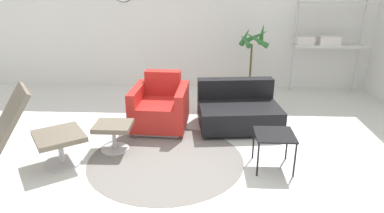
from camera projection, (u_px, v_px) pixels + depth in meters
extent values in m
plane|color=silver|center=(176.00, 154.00, 4.32)|extent=(12.00, 12.00, 0.00)
cube|color=silver|center=(188.00, 16.00, 6.56)|extent=(12.00, 0.06, 2.80)
cylinder|color=slate|center=(166.00, 159.00, 4.18)|extent=(1.89, 1.89, 0.01)
cylinder|color=#BCBCC1|center=(63.00, 163.00, 4.09)|extent=(0.61, 0.61, 0.02)
cylinder|color=#BCBCC1|center=(61.00, 151.00, 4.03)|extent=(0.06, 0.06, 0.30)
cube|color=#6B6051|center=(59.00, 136.00, 3.97)|extent=(0.75, 0.75, 0.06)
cube|color=#6B6051|center=(9.00, 118.00, 3.62)|extent=(0.68, 0.70, 0.63)
cylinder|color=#BCBCC1|center=(115.00, 149.00, 4.42)|extent=(0.36, 0.36, 0.02)
cylinder|color=#BCBCC1|center=(114.00, 138.00, 4.37)|extent=(0.05, 0.05, 0.28)
cube|color=#6B6051|center=(113.00, 126.00, 4.31)|extent=(0.46, 0.39, 0.06)
cube|color=silver|center=(161.00, 126.00, 5.07)|extent=(0.67, 0.70, 0.06)
cube|color=red|center=(160.00, 112.00, 5.00)|extent=(0.57, 0.84, 0.36)
cube|color=red|center=(163.00, 82.00, 5.17)|extent=(0.54, 0.21, 0.37)
cube|color=red|center=(182.00, 107.00, 4.94)|extent=(0.16, 0.83, 0.56)
cube|color=red|center=(138.00, 105.00, 4.99)|extent=(0.16, 0.83, 0.56)
cube|color=black|center=(238.00, 126.00, 5.09)|extent=(1.11, 0.85, 0.05)
cube|color=black|center=(238.00, 114.00, 5.02)|extent=(1.24, 1.00, 0.31)
cube|color=black|center=(235.00, 88.00, 5.23)|extent=(1.17, 0.32, 0.29)
cube|color=black|center=(275.00, 135.00, 3.87)|extent=(0.44, 0.44, 0.02)
cylinder|color=black|center=(258.00, 160.00, 3.77)|extent=(0.02, 0.02, 0.41)
cylinder|color=black|center=(295.00, 160.00, 3.75)|extent=(0.02, 0.02, 0.41)
cylinder|color=black|center=(253.00, 143.00, 4.14)|extent=(0.02, 0.02, 0.41)
cylinder|color=black|center=(287.00, 144.00, 4.13)|extent=(0.02, 0.02, 0.41)
cylinder|color=silver|center=(249.00, 90.00, 6.36)|extent=(0.24, 0.24, 0.25)
cylinder|color=#382819|center=(249.00, 85.00, 6.33)|extent=(0.22, 0.22, 0.02)
cylinder|color=brown|center=(251.00, 65.00, 6.19)|extent=(0.04, 0.04, 0.74)
cone|color=#2D6B33|center=(262.00, 34.00, 5.98)|extent=(0.12, 0.41, 0.44)
cone|color=#2D6B33|center=(256.00, 36.00, 6.19)|extent=(0.46, 0.29, 0.31)
cone|color=#2D6B33|center=(246.00, 36.00, 6.10)|extent=(0.28, 0.34, 0.33)
cone|color=#2D6B33|center=(245.00, 41.00, 5.98)|extent=(0.24, 0.35, 0.24)
cone|color=#2D6B33|center=(256.00, 39.00, 5.82)|extent=(0.48, 0.18, 0.33)
cylinder|color=#BCBCC1|center=(294.00, 42.00, 6.41)|extent=(0.03, 0.03, 1.93)
cylinder|color=#BCBCC1|center=(360.00, 42.00, 6.36)|extent=(0.03, 0.03, 1.93)
cube|color=silver|center=(329.00, 46.00, 6.30)|extent=(1.27, 0.28, 0.02)
cube|color=silver|center=(329.00, 45.00, 6.29)|extent=(1.27, 0.28, 0.02)
cube|color=silver|center=(335.00, 3.00, 6.03)|extent=(1.27, 0.28, 0.02)
cube|color=beige|center=(304.00, 41.00, 6.27)|extent=(0.30, 0.24, 0.18)
cube|color=silver|center=(329.00, 40.00, 6.25)|extent=(0.37, 0.24, 0.16)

